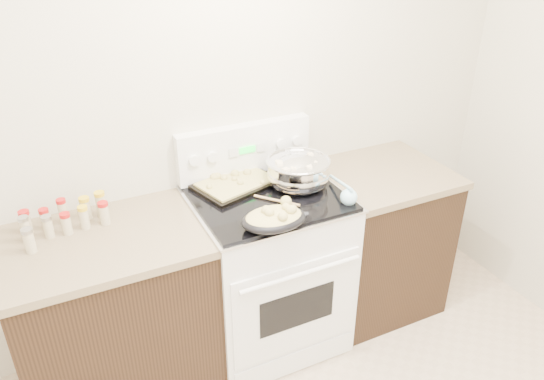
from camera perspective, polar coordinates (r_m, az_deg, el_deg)
room_shell at (r=1.13m, az=14.49°, el=-2.24°), size 4.10×3.60×2.75m
counter_left at (r=2.81m, az=-16.36°, el=-12.73°), size 0.93×0.67×0.92m
counter_right at (r=3.31m, az=11.05°, el=-5.12°), size 0.73×0.67×0.92m
kitchen_range at (r=2.96m, az=-0.46°, el=-8.23°), size 0.78×0.73×1.22m
mixing_bowl at (r=2.78m, az=2.83°, el=1.89°), size 0.41×0.41×0.20m
roasting_pan at (r=2.43m, az=0.24°, el=-2.99°), size 0.32×0.24×0.11m
baking_sheet at (r=2.81m, az=-3.99°, el=0.80°), size 0.48×0.40×0.06m
wooden_spoon at (r=2.59m, az=0.13°, el=-1.84°), size 0.18×0.20×0.04m
blue_ladle at (r=2.67m, az=8.17°, el=-0.61°), size 0.09×0.29×0.11m
spice_jars at (r=2.63m, az=-21.53°, el=-2.89°), size 0.39×0.23×0.13m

